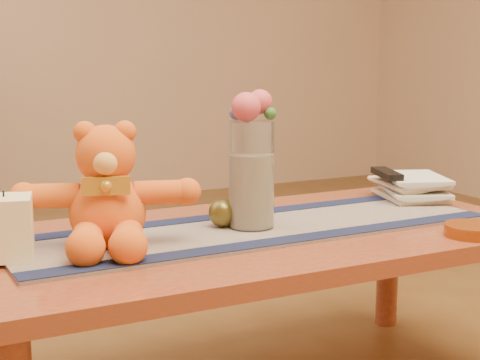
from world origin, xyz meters
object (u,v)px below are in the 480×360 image
teddy_bear (107,187)px  pillar_candle (5,228)px  bronze_ball (223,213)px  book_bottom (385,198)px  tv_remote (387,174)px  amber_dish (473,230)px  glass_vase (251,175)px

teddy_bear → pillar_candle: 0.23m
bronze_ball → book_bottom: bronze_ball is taller
teddy_bear → bronze_ball: teddy_bear is taller
teddy_bear → tv_remote: size_ratio=2.39×
pillar_candle → tv_remote: (1.09, 0.13, 0.01)m
bronze_ball → amber_dish: 0.60m
teddy_bear → amber_dish: teddy_bear is taller
tv_remote → amber_dish: size_ratio=1.20×
teddy_bear → tv_remote: (0.87, 0.12, -0.05)m
book_bottom → tv_remote: size_ratio=1.39×
glass_vase → amber_dish: (0.44, -0.29, -0.12)m
teddy_bear → glass_vase: bearing=17.6°
glass_vase → amber_dish: bearing=-33.3°
tv_remote → book_bottom: bearing=90.0°
pillar_candle → bronze_ball: bearing=4.8°
pillar_candle → tv_remote: 1.10m
teddy_bear → glass_vase: 0.36m
glass_vase → tv_remote: glass_vase is taller
glass_vase → amber_dish: 0.54m
glass_vase → tv_remote: bearing=13.4°
tv_remote → amber_dish: bearing=-80.3°
glass_vase → bronze_ball: size_ratio=3.66×
pillar_candle → amber_dish: pillar_candle is taller
pillar_candle → tv_remote: pillar_candle is taller
teddy_bear → glass_vase: size_ratio=1.47×
glass_vase → teddy_bear: bearing=179.8°
glass_vase → bronze_ball: glass_vase is taller
amber_dish → teddy_bear: bearing=160.0°
glass_vase → tv_remote: (0.51, 0.12, -0.05)m
teddy_bear → book_bottom: size_ratio=1.72×
amber_dish → bronze_ball: bearing=147.0°
bronze_ball → tv_remote: (0.57, 0.09, 0.04)m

